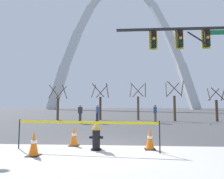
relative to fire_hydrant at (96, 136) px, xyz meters
name	(u,v)px	position (x,y,z in m)	size (l,w,h in m)	color
ground_plane	(106,147)	(0.27, 0.56, -0.47)	(240.00, 240.00, 0.00)	#3D3D3F
fire_hydrant	(96,136)	(0.00, 0.00, 0.00)	(0.46, 0.48, 0.99)	black
caution_tape_barrier	(86,130)	(-0.34, -0.13, 0.21)	(4.78, 0.44, 1.01)	#232326
traffic_cone_by_hydrant	(150,139)	(1.80, 0.19, -0.11)	(0.36, 0.36, 0.73)	black
traffic_cone_mid_sidewalk	(34,144)	(-1.73, -0.85, -0.11)	(0.36, 0.36, 0.73)	black
traffic_cone_curb_edge	(74,136)	(-0.92, 0.62, -0.11)	(0.36, 0.36, 0.73)	black
traffic_signal_gantry	(201,53)	(5.00, 3.72, 3.80)	(6.42, 0.44, 6.00)	#232326
monument_arch	(122,51)	(0.27, 68.22, 22.82)	(59.18, 3.19, 53.08)	silver
tree_far_left	(58,105)	(-5.92, 13.14, 1.14)	(1.68, 1.69, 3.61)	brown
tree_left_mid	(100,104)	(-1.51, 13.44, 1.21)	(1.75, 1.76, 3.78)	#473323
tree_center_left	(138,104)	(2.42, 13.64, 1.24)	(1.77, 1.78, 3.83)	brown
tree_center_right	(174,103)	(5.84, 12.49, 1.24)	(1.78, 1.79, 3.84)	brown
tree_right_mid	(216,106)	(9.68, 12.26, 0.95)	(1.49, 1.50, 3.19)	#473323
pedestrian_walking_left	(155,114)	(3.61, 10.19, 0.35)	(0.33, 0.39, 1.59)	brown
pedestrian_standing_center	(97,114)	(-1.31, 9.77, 0.35)	(0.31, 0.39, 1.59)	#232847
pedestrian_walking_right	(80,114)	(-2.74, 9.57, 0.35)	(0.34, 0.22, 1.59)	#38383D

